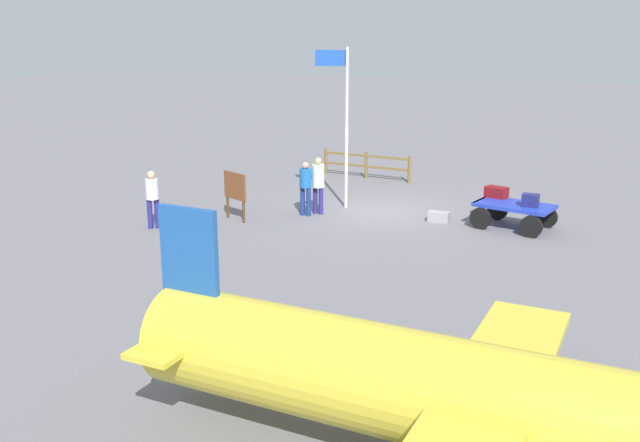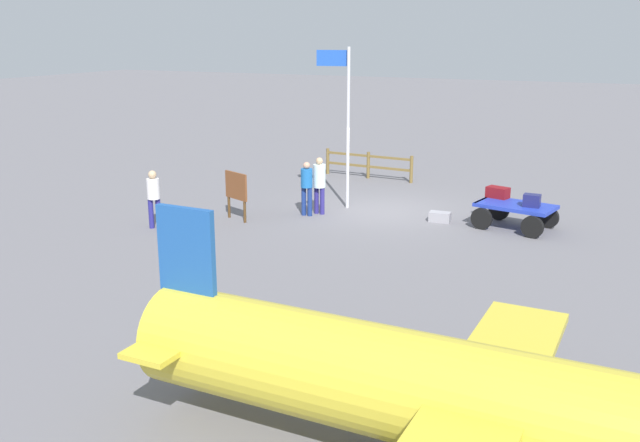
{
  "view_description": "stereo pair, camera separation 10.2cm",
  "coord_description": "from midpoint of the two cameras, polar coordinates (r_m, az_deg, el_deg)",
  "views": [
    {
      "loc": [
        -6.72,
        19.62,
        5.33
      ],
      "look_at": [
        -0.57,
        6.0,
        1.24
      ],
      "focal_mm": 39.26,
      "sensor_mm": 36.0,
      "label": 1
    },
    {
      "loc": [
        -6.82,
        19.58,
        5.33
      ],
      "look_at": [
        -0.57,
        6.0,
        1.24
      ],
      "focal_mm": 39.26,
      "sensor_mm": 36.0,
      "label": 2
    }
  ],
  "objects": [
    {
      "name": "ground_plane",
      "position": [
        21.41,
        5.08,
        0.81
      ],
      "size": [
        120.0,
        120.0,
        0.0
      ],
      "primitive_type": "plane",
      "color": "slate"
    },
    {
      "name": "luggage_cart",
      "position": [
        20.09,
        15.34,
        0.84
      ],
      "size": [
        2.27,
        1.73,
        0.7
      ],
      "color": "#2339B6",
      "rests_on": "ground"
    },
    {
      "name": "suitcase_maroon",
      "position": [
        20.4,
        9.51,
        0.35
      ],
      "size": [
        0.62,
        0.36,
        0.29
      ],
      "color": "#96949C",
      "rests_on": "ground"
    },
    {
      "name": "wooden_fence",
      "position": [
        26.07,
        3.68,
        4.73
      ],
      "size": [
        3.53,
        0.37,
        0.98
      ],
      "color": "brown",
      "rests_on": "ground"
    },
    {
      "name": "worker_supervisor",
      "position": [
        19.81,
        -13.65,
        2.1
      ],
      "size": [
        0.49,
        0.49,
        1.63
      ],
      "color": "navy",
      "rests_on": "ground"
    },
    {
      "name": "suitcase_tan",
      "position": [
        20.64,
        14.05,
        2.3
      ],
      "size": [
        0.69,
        0.53,
        0.31
      ],
      "color": "maroon",
      "rests_on": "luggage_cart"
    },
    {
      "name": "worker_trailing",
      "position": [
        20.6,
        -1.34,
        2.99
      ],
      "size": [
        0.35,
        0.35,
        1.62
      ],
      "color": "navy",
      "rests_on": "ground"
    },
    {
      "name": "worker_lead",
      "position": [
        20.79,
        -0.3,
        3.3
      ],
      "size": [
        0.41,
        0.41,
        1.71
      ],
      "color": "navy",
      "rests_on": "ground"
    },
    {
      "name": "signboard",
      "position": [
        20.25,
        -7.09,
        2.56
      ],
      "size": [
        0.91,
        0.43,
        1.41
      ],
      "color": "#4C3319",
      "rests_on": "ground"
    },
    {
      "name": "suitcase_navy",
      "position": [
        19.81,
        16.64,
        1.63
      ],
      "size": [
        0.45,
        0.31,
        0.35
      ],
      "color": "navy",
      "rests_on": "luggage_cart"
    },
    {
      "name": "flagpole",
      "position": [
        21.29,
        1.77,
        8.69
      ],
      "size": [
        1.06,
        0.2,
        4.87
      ],
      "color": "silver",
      "rests_on": "ground"
    },
    {
      "name": "airplane_near",
      "position": [
        8.57,
        15.27,
        -14.55
      ],
      "size": [
        10.01,
        5.54,
        3.02
      ],
      "color": "gold",
      "rests_on": "ground"
    }
  ]
}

